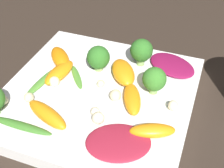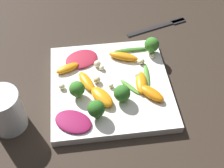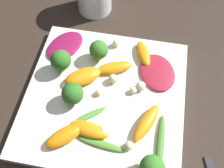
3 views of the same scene
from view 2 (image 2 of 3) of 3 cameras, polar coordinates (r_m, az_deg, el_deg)
ground_plane at (r=0.75m, az=-0.28°, el=-0.98°), size 2.40×2.40×0.00m
plate at (r=0.74m, az=-0.29°, el=-0.47°), size 0.28×0.28×0.02m
drinking_glass at (r=0.69m, az=-18.96°, el=-4.68°), size 0.08×0.08×0.10m
fork at (r=0.93m, az=9.31°, el=10.61°), size 0.18×0.07×0.01m
radicchio_leaf_0 at (r=0.67m, az=-7.10°, el=-6.83°), size 0.10×0.09×0.01m
radicchio_leaf_1 at (r=0.79m, az=-5.60°, el=4.57°), size 0.10×0.09×0.01m
orange_segment_0 at (r=0.77m, az=-8.13°, el=2.88°), size 0.06×0.04×0.02m
orange_segment_1 at (r=0.71m, az=7.22°, el=-1.68°), size 0.06×0.07×0.02m
orange_segment_2 at (r=0.70m, az=-1.84°, el=-2.38°), size 0.06×0.07×0.02m
orange_segment_3 at (r=0.73m, az=-4.69°, el=0.45°), size 0.05×0.07×0.02m
orange_segment_4 at (r=0.79m, az=2.09°, el=5.07°), size 0.08×0.05×0.02m
orange_segment_5 at (r=0.73m, az=5.36°, el=0.31°), size 0.04×0.07×0.02m
broccoli_floret_0 at (r=0.66m, az=-2.89°, el=-4.57°), size 0.04×0.04×0.05m
broccoli_floret_1 at (r=0.70m, az=-6.42°, el=-0.93°), size 0.04×0.04×0.04m
broccoli_floret_2 at (r=0.80m, az=7.28°, el=7.12°), size 0.04×0.04×0.05m
broccoli_floret_3 at (r=0.69m, az=1.85°, el=-1.73°), size 0.04×0.04×0.04m
arugula_sprig_0 at (r=0.73m, az=3.30°, el=-0.53°), size 0.05×0.06×0.01m
arugula_sprig_1 at (r=0.75m, az=6.34°, el=1.54°), size 0.02×0.08×0.01m
arugula_sprig_2 at (r=0.81m, az=3.58°, el=6.27°), size 0.09×0.01×0.01m
macadamia_nut_0 at (r=0.75m, az=4.77°, el=1.62°), size 0.02×0.02×0.02m
macadamia_nut_1 at (r=0.78m, az=5.42°, el=4.13°), size 0.02×0.02×0.02m
macadamia_nut_2 at (r=0.76m, az=-1.88°, el=3.00°), size 0.01×0.01×0.01m
macadamia_nut_3 at (r=0.72m, az=-0.44°, el=-0.32°), size 0.01×0.01×0.01m
macadamia_nut_4 at (r=0.73m, az=-2.78°, el=0.81°), size 0.02×0.02×0.02m
macadamia_nut_5 at (r=0.77m, az=-2.70°, el=3.70°), size 0.02×0.02×0.02m
macadamia_nut_6 at (r=0.73m, az=-9.18°, el=-0.19°), size 0.01×0.01×0.01m
macadamia_nut_7 at (r=0.80m, az=7.42°, el=5.08°), size 0.01×0.01×0.01m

